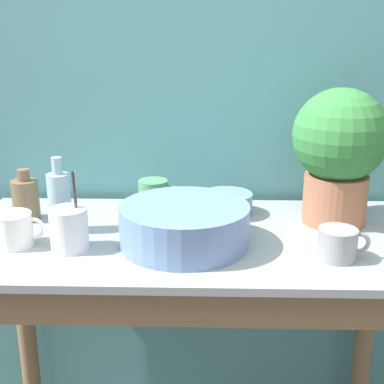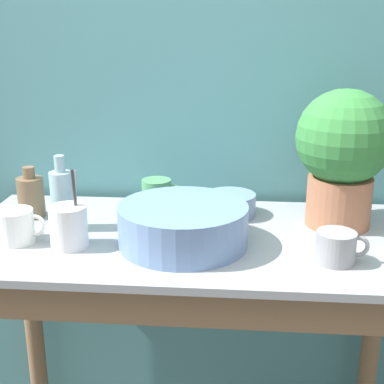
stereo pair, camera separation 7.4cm
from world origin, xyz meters
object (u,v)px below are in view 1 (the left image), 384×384
(bottle_short, at_px, (26,199))
(mug_white, at_px, (14,230))
(mug_green, at_px, (154,197))
(potted_plant, at_px, (339,149))
(bowl_small_blue, at_px, (227,204))
(bottle_tall, at_px, (60,201))
(mug_grey, at_px, (338,244))
(bowl_wash_large, at_px, (184,225))
(utensil_cup, at_px, (69,229))

(bottle_short, relative_size, mug_white, 1.14)
(mug_white, bearing_deg, mug_green, 36.44)
(bottle_short, distance_m, mug_green, 0.37)
(potted_plant, height_order, bowl_small_blue, potted_plant)
(bottle_tall, bearing_deg, mug_green, 30.88)
(bottle_tall, distance_m, bowl_small_blue, 0.48)
(mug_grey, bearing_deg, bottle_short, 163.54)
(bowl_wash_large, distance_m, bottle_tall, 0.35)
(mug_green, xyz_separation_m, utensil_cup, (-0.19, -0.26, 0.00))
(potted_plant, bearing_deg, mug_green, 174.32)
(bowl_small_blue, height_order, utensil_cup, utensil_cup)
(mug_green, xyz_separation_m, mug_white, (-0.33, -0.24, -0.01))
(mug_green, distance_m, utensil_cup, 0.32)
(potted_plant, xyz_separation_m, bottle_tall, (-0.75, -0.09, -0.13))
(potted_plant, bearing_deg, bottle_tall, -173.03)
(mug_grey, xyz_separation_m, bowl_small_blue, (-0.25, 0.30, -0.01))
(mug_grey, bearing_deg, mug_white, 176.04)
(utensil_cup, bearing_deg, bowl_small_blue, 33.80)
(bottle_short, xyz_separation_m, mug_green, (0.36, 0.06, -0.01))
(mug_green, bearing_deg, mug_grey, -32.71)
(bottle_short, xyz_separation_m, bowl_small_blue, (0.57, 0.06, -0.03))
(bowl_wash_large, xyz_separation_m, mug_white, (-0.43, -0.02, -0.01))
(bottle_tall, height_order, mug_grey, bottle_tall)
(bottle_tall, relative_size, mug_grey, 1.65)
(utensil_cup, bearing_deg, mug_grey, -3.34)
(mug_grey, distance_m, mug_green, 0.55)
(bowl_wash_large, xyz_separation_m, utensil_cup, (-0.28, -0.04, 0.00))
(bottle_short, relative_size, utensil_cup, 0.73)
(potted_plant, xyz_separation_m, mug_grey, (-0.05, -0.25, -0.17))
(potted_plant, bearing_deg, utensil_cup, -163.19)
(mug_green, bearing_deg, bowl_small_blue, 1.33)
(bowl_wash_large, xyz_separation_m, mug_grey, (0.37, -0.07, -0.01))
(potted_plant, relative_size, bottle_tall, 1.83)
(bowl_wash_large, xyz_separation_m, bottle_tall, (-0.34, 0.08, 0.03))
(bottle_short, relative_size, bowl_small_blue, 0.99)
(mug_green, xyz_separation_m, bowl_small_blue, (0.21, 0.00, -0.02))
(potted_plant, height_order, bottle_tall, potted_plant)
(bottle_tall, xyz_separation_m, bowl_small_blue, (0.45, 0.15, -0.05))
(bottle_tall, bearing_deg, bowl_small_blue, 18.12)
(bottle_short, xyz_separation_m, utensil_cup, (0.18, -0.21, -0.01))
(bowl_wash_large, relative_size, mug_green, 2.63)
(bottle_tall, bearing_deg, potted_plant, 6.97)
(bottle_short, bearing_deg, mug_green, 8.67)
(bottle_tall, bearing_deg, bottle_short, 144.39)
(bottle_tall, relative_size, bottle_short, 1.38)
(mug_green, bearing_deg, potted_plant, -5.68)
(mug_white, bearing_deg, bowl_wash_large, 2.59)
(bowl_small_blue, bearing_deg, mug_green, -178.67)
(potted_plant, distance_m, utensil_cup, 0.75)
(bottle_short, height_order, mug_grey, bottle_short)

